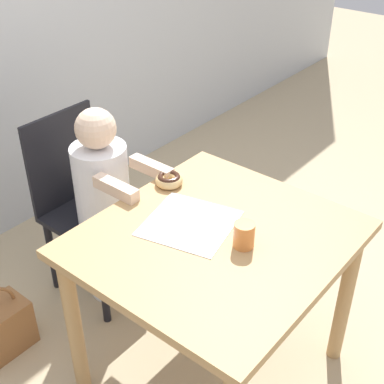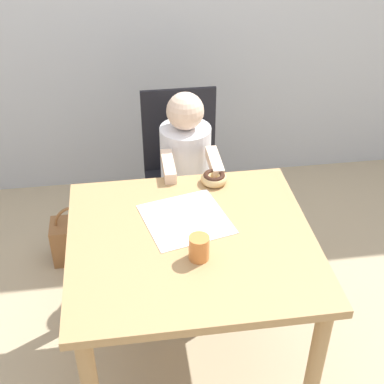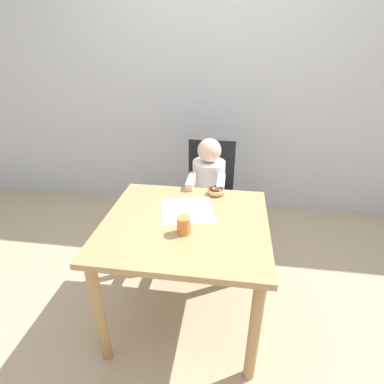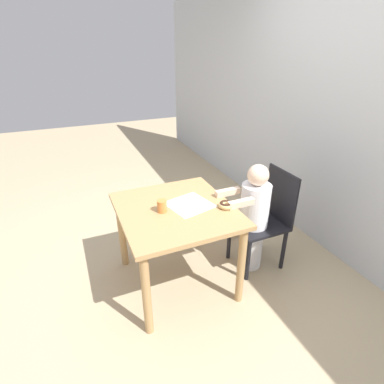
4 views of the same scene
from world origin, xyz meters
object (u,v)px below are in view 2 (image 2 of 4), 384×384
(cup, at_px, (199,248))
(chair, at_px, (183,178))
(handbag, at_px, (79,239))
(child_figure, at_px, (186,184))
(donut, at_px, (214,178))

(cup, bearing_deg, chair, 86.43)
(handbag, bearing_deg, chair, 2.45)
(child_figure, bearing_deg, cup, -94.16)
(donut, xyz_separation_m, cup, (-0.14, -0.46, 0.02))
(handbag, bearing_deg, cup, -59.81)
(chair, xyz_separation_m, child_figure, (0.00, -0.13, 0.05))
(chair, distance_m, handbag, 0.66)
(chair, bearing_deg, child_figure, -90.00)
(child_figure, relative_size, handbag, 2.85)
(child_figure, bearing_deg, chair, 90.00)
(cup, bearing_deg, donut, 73.54)
(child_figure, xyz_separation_m, cup, (-0.06, -0.79, 0.27))
(cup, bearing_deg, handbag, 120.19)
(donut, bearing_deg, chair, 99.89)
(child_figure, height_order, donut, child_figure)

